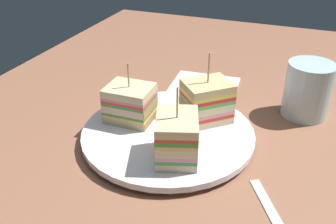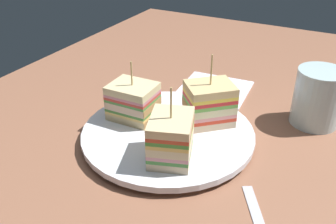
{
  "view_description": "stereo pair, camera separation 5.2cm",
  "coord_description": "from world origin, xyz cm",
  "px_view_note": "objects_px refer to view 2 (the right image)",
  "views": [
    {
      "loc": [
        -42.2,
        -16.22,
        30.65
      ],
      "look_at": [
        0.0,
        0.0,
        4.62
      ],
      "focal_mm": 40.17,
      "sensor_mm": 36.0,
      "label": 1
    },
    {
      "loc": [
        -40.05,
        -20.97,
        30.65
      ],
      "look_at": [
        0.0,
        0.0,
        4.62
      ],
      "focal_mm": 40.17,
      "sensor_mm": 36.0,
      "label": 2
    }
  ],
  "objects_px": {
    "sandwich_wedge_1": "(209,104)",
    "drinking_glass": "(317,101)",
    "napkin": "(215,88)",
    "sandwich_wedge_0": "(171,138)",
    "plate": "(168,134)",
    "sandwich_wedge_2": "(133,101)"
  },
  "relations": [
    {
      "from": "sandwich_wedge_1",
      "to": "drinking_glass",
      "type": "height_order",
      "value": "sandwich_wedge_1"
    },
    {
      "from": "napkin",
      "to": "sandwich_wedge_0",
      "type": "bearing_deg",
      "value": -172.2
    },
    {
      "from": "napkin",
      "to": "drinking_glass",
      "type": "bearing_deg",
      "value": -101.45
    },
    {
      "from": "plate",
      "to": "sandwich_wedge_2",
      "type": "xyz_separation_m",
      "value": [
        0.01,
        0.06,
        0.03
      ]
    },
    {
      "from": "plate",
      "to": "sandwich_wedge_1",
      "type": "distance_m",
      "value": 0.07
    },
    {
      "from": "sandwich_wedge_2",
      "to": "drinking_glass",
      "type": "distance_m",
      "value": 0.28
    },
    {
      "from": "sandwich_wedge_2",
      "to": "napkin",
      "type": "relative_size",
      "value": 0.75
    },
    {
      "from": "sandwich_wedge_2",
      "to": "sandwich_wedge_1",
      "type": "bearing_deg",
      "value": 19.36
    },
    {
      "from": "sandwich_wedge_0",
      "to": "sandwich_wedge_1",
      "type": "bearing_deg",
      "value": -23.79
    },
    {
      "from": "plate",
      "to": "sandwich_wedge_0",
      "type": "relative_size",
      "value": 2.47
    },
    {
      "from": "sandwich_wedge_1",
      "to": "napkin",
      "type": "relative_size",
      "value": 0.88
    },
    {
      "from": "plate",
      "to": "napkin",
      "type": "height_order",
      "value": "plate"
    },
    {
      "from": "plate",
      "to": "drinking_glass",
      "type": "bearing_deg",
      "value": -50.39
    },
    {
      "from": "plate",
      "to": "napkin",
      "type": "bearing_deg",
      "value": -0.06
    },
    {
      "from": "drinking_glass",
      "to": "sandwich_wedge_2",
      "type": "bearing_deg",
      "value": 119.8
    },
    {
      "from": "napkin",
      "to": "drinking_glass",
      "type": "height_order",
      "value": "drinking_glass"
    },
    {
      "from": "napkin",
      "to": "drinking_glass",
      "type": "relative_size",
      "value": 1.37
    },
    {
      "from": "sandwich_wedge_2",
      "to": "drinking_glass",
      "type": "relative_size",
      "value": 1.03
    },
    {
      "from": "sandwich_wedge_1",
      "to": "napkin",
      "type": "bearing_deg",
      "value": -114.89
    },
    {
      "from": "sandwich_wedge_0",
      "to": "napkin",
      "type": "height_order",
      "value": "sandwich_wedge_0"
    },
    {
      "from": "napkin",
      "to": "sandwich_wedge_2",
      "type": "bearing_deg",
      "value": 160.05
    },
    {
      "from": "drinking_glass",
      "to": "plate",
      "type": "bearing_deg",
      "value": 129.61
    }
  ]
}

